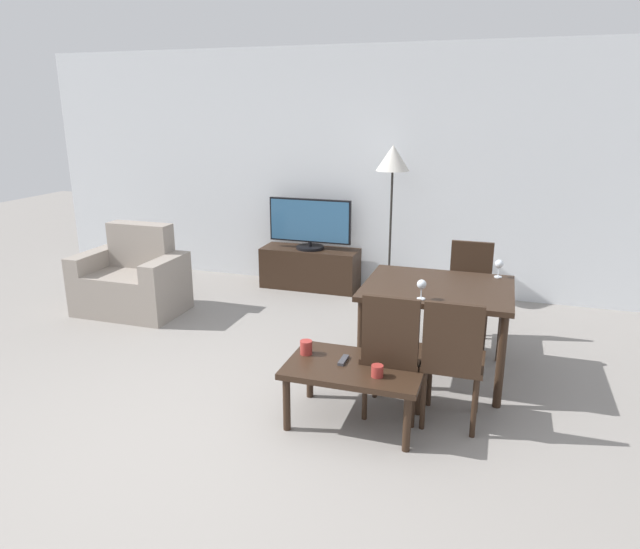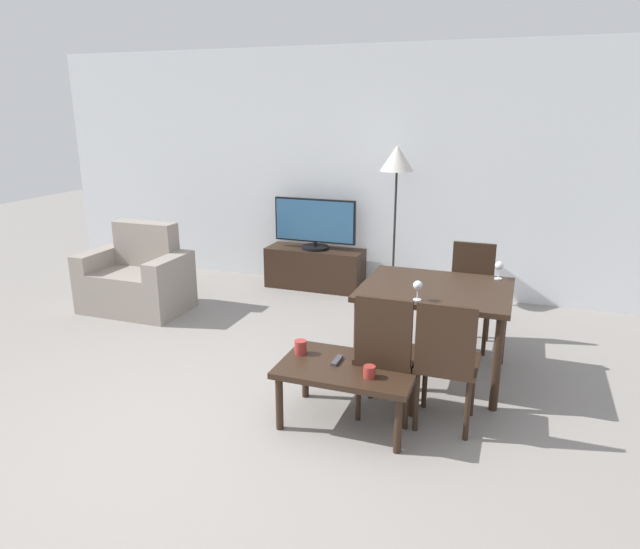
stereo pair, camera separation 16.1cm
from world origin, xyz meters
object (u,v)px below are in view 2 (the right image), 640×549
object	(u,v)px
remote_primary	(337,360)
tv_stand	(315,268)
dining_chair_far	(471,289)
dining_chair_near_right	(446,358)
coffee_table	(348,373)
cup_colored_far	(301,347)
dining_table	(435,298)
wine_glass_left	(418,287)
dining_chair_near	(386,350)
cup_white_near	(369,372)
floor_lamp	(397,166)
armchair	(137,280)
tv	(315,224)
wine_glass_center	(499,267)

from	to	relation	value
remote_primary	tv_stand	bearing A→B (deg)	113.23
dining_chair_far	dining_chair_near_right	size ratio (longest dim) A/B	1.00
coffee_table	dining_chair_far	distance (m)	1.79
cup_colored_far	dining_table	bearing A→B (deg)	47.08
cup_colored_far	wine_glass_left	size ratio (longest dim) A/B	0.66
dining_chair_near	dining_chair_near_right	world-z (taller)	same
dining_chair_near_right	dining_table	bearing A→B (deg)	104.29
coffee_table	cup_white_near	distance (m)	0.23
tv_stand	wine_glass_left	xyz separation A→B (m)	(1.59, -2.19, 0.60)
dining_chair_near	floor_lamp	world-z (taller)	floor_lamp
coffee_table	dining_chair_near	bearing A→B (deg)	31.56
tv_stand	remote_primary	world-z (taller)	tv_stand
armchair	cup_white_near	size ratio (longest dim) A/B	13.64
dining_chair_near_right	cup_white_near	bearing A→B (deg)	-149.68
dining_chair_near_right	remote_primary	bearing A→B (deg)	-171.03
dining_chair_far	remote_primary	bearing A→B (deg)	-112.99
floor_lamp	cup_white_near	world-z (taller)	floor_lamp
armchair	remote_primary	distance (m)	2.99
armchair	dining_chair_near_right	bearing A→B (deg)	-20.86
cup_white_near	tv	bearing A→B (deg)	116.55
dining_chair_far	dining_chair_near	bearing A→B (deg)	-104.29
armchair	dining_chair_near	bearing A→B (deg)	-23.34
floor_lamp	wine_glass_left	bearing A→B (deg)	-72.86
cup_white_near	dining_chair_far	bearing A→B (deg)	76.30
tv	dining_chair_near_right	bearing A→B (deg)	-54.36
cup_colored_far	armchair	bearing A→B (deg)	150.43
armchair	wine_glass_left	size ratio (longest dim) A/B	7.18
tv_stand	dining_table	bearing A→B (deg)	-47.70
armchair	dining_chair_far	world-z (taller)	dining_chair_far
tv_stand	dining_chair_near_right	distance (m)	3.21
coffee_table	dining_table	bearing A→B (deg)	65.22
dining_table	wine_glass_left	distance (m)	0.42
dining_chair_far	dining_chair_near_right	bearing A→B (deg)	-90.00
wine_glass_left	dining_table	bearing A→B (deg)	77.85
tv_stand	coffee_table	bearing A→B (deg)	-65.46
tv	dining_table	world-z (taller)	tv
remote_primary	cup_colored_far	size ratio (longest dim) A/B	1.56
tv	dining_chair_far	world-z (taller)	tv
remote_primary	cup_colored_far	bearing A→B (deg)	171.76
dining_chair_near	floor_lamp	size ratio (longest dim) A/B	0.54
tv_stand	cup_white_near	size ratio (longest dim) A/B	14.71
wine_glass_left	wine_glass_center	distance (m)	0.90
dining_chair_far	dining_chair_near_right	distance (m)	1.54
tv_stand	cup_colored_far	bearing A→B (deg)	-71.63
dining_chair_far	cup_white_near	xyz separation A→B (m)	(-0.44, -1.79, -0.05)
dining_chair_near	wine_glass_left	xyz separation A→B (m)	(0.12, 0.41, 0.33)
armchair	dining_chair_near	distance (m)	3.23
armchair	remote_primary	world-z (taller)	armchair
dining_table	cup_colored_far	xyz separation A→B (m)	(-0.78, -0.84, -0.18)
floor_lamp	wine_glass_left	distance (m)	2.19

